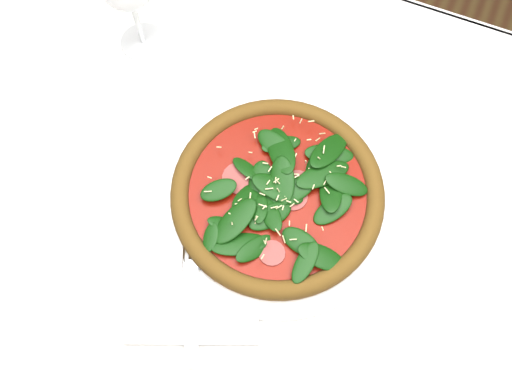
% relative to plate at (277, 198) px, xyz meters
% --- Properties ---
extents(ground, '(6.00, 6.00, 0.00)m').
position_rel_plate_xyz_m(ground, '(0.07, -0.02, -0.76)').
color(ground, brown).
rests_on(ground, ground).
extents(dining_table, '(1.21, 0.81, 0.75)m').
position_rel_plate_xyz_m(dining_table, '(0.07, -0.02, -0.11)').
color(dining_table, silver).
rests_on(dining_table, ground).
extents(plate, '(0.32, 0.32, 0.01)m').
position_rel_plate_xyz_m(plate, '(0.00, 0.00, 0.00)').
color(plate, silver).
rests_on(plate, dining_table).
extents(pizza, '(0.33, 0.33, 0.04)m').
position_rel_plate_xyz_m(pizza, '(0.00, 0.00, 0.02)').
color(pizza, brown).
rests_on(pizza, plate).
extents(napkin, '(0.18, 0.13, 0.01)m').
position_rel_plate_xyz_m(napkin, '(-0.04, -0.18, -0.00)').
color(napkin, silver).
rests_on(napkin, dining_table).
extents(fork, '(0.09, 0.16, 0.00)m').
position_rel_plate_xyz_m(fork, '(-0.05, -0.15, 0.01)').
color(fork, silver).
rests_on(fork, napkin).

